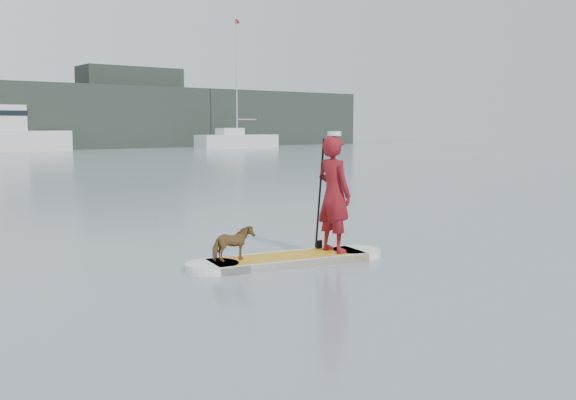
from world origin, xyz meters
TOP-DOWN VIEW (x-y plane):
  - ground at (0.00, 0.00)m, footprint 140.00×140.00m
  - paddleboard at (-3.01, -0.19)m, footprint 3.25×1.30m
  - paddler at (-2.21, -0.35)m, footprint 0.47×0.70m
  - white_cap at (-2.21, -0.35)m, footprint 0.22×0.22m
  - dog at (-3.91, -0.00)m, footprint 0.65×0.34m
  - paddle at (-2.23, -0.02)m, footprint 0.10×0.30m
  - sailboat_f at (24.64, 44.61)m, footprint 8.17×2.42m
  - shore_building_east at (18.00, 54.00)m, footprint 10.00×4.00m

SIDE VIEW (x-z plane):
  - ground at x=0.00m, z-range 0.00..0.00m
  - paddleboard at x=-3.01m, z-range 0.00..0.12m
  - dog at x=-3.91m, z-range 0.12..0.65m
  - paddle at x=-2.23m, z-range -0.20..1.80m
  - sailboat_f at x=24.64m, z-range -5.29..6.94m
  - paddler at x=-2.21m, z-range 0.12..1.99m
  - white_cap at x=-2.21m, z-range 1.99..2.06m
  - shore_building_east at x=18.00m, z-range 0.00..8.00m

